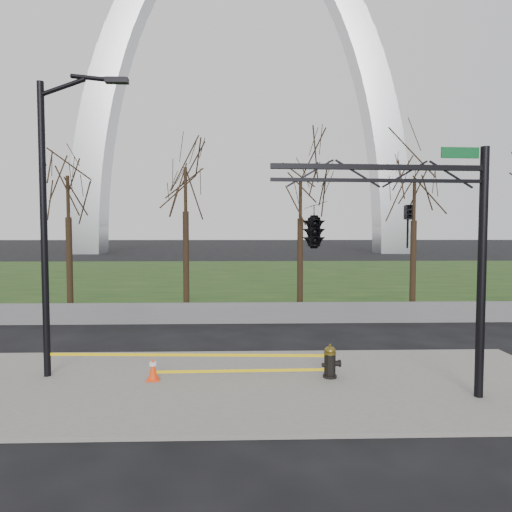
{
  "coord_description": "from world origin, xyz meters",
  "views": [
    {
      "loc": [
        0.45,
        -11.22,
        4.0
      ],
      "look_at": [
        0.82,
        2.0,
        3.3
      ],
      "focal_mm": 30.61,
      "sensor_mm": 36.0,
      "label": 1
    }
  ],
  "objects_px": {
    "street_light": "(52,207)",
    "traffic_signal_mast": "(347,227)",
    "fire_hydrant": "(330,362)",
    "traffic_cone": "(153,369)"
  },
  "relations": [
    {
      "from": "street_light",
      "to": "traffic_signal_mast",
      "type": "height_order",
      "value": "street_light"
    },
    {
      "from": "fire_hydrant",
      "to": "street_light",
      "type": "height_order",
      "value": "street_light"
    },
    {
      "from": "traffic_cone",
      "to": "street_light",
      "type": "bearing_deg",
      "value": 170.78
    },
    {
      "from": "traffic_signal_mast",
      "to": "street_light",
      "type": "bearing_deg",
      "value": 162.93
    },
    {
      "from": "fire_hydrant",
      "to": "street_light",
      "type": "relative_size",
      "value": 0.11
    },
    {
      "from": "traffic_cone",
      "to": "street_light",
      "type": "xyz_separation_m",
      "value": [
        -2.73,
        0.44,
        4.28
      ]
    },
    {
      "from": "fire_hydrant",
      "to": "traffic_cone",
      "type": "height_order",
      "value": "fire_hydrant"
    },
    {
      "from": "traffic_cone",
      "to": "street_light",
      "type": "height_order",
      "value": "street_light"
    },
    {
      "from": "street_light",
      "to": "traffic_cone",
      "type": "bearing_deg",
      "value": -10.1
    },
    {
      "from": "traffic_cone",
      "to": "traffic_signal_mast",
      "type": "bearing_deg",
      "value": -17.71
    }
  ]
}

